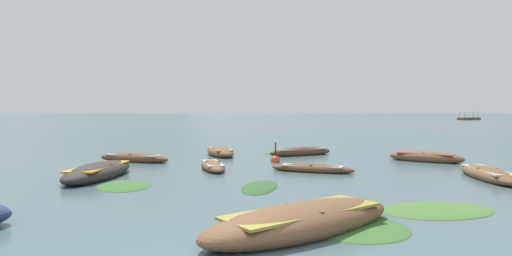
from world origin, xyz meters
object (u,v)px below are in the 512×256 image
rowboat_4 (312,169)px  rowboat_6 (213,166)px  ferry_0 (469,118)px  rowboat_9 (301,152)px  rowboat_0 (487,174)px  rowboat_7 (426,157)px  rowboat_2 (134,158)px  rowboat_3 (304,221)px  rowboat_5 (99,172)px  mooring_buoy (276,160)px  rowboat_8 (220,152)px

rowboat_4 → rowboat_6: size_ratio=1.02×
rowboat_4 → ferry_0: 127.12m
rowboat_4 → rowboat_9: size_ratio=0.85×
rowboat_0 → rowboat_7: (0.28, 4.99, 0.03)m
rowboat_2 → rowboat_3: (5.64, -11.58, 0.05)m
rowboat_0 → rowboat_5: size_ratio=0.88×
rowboat_5 → rowboat_9: bearing=40.4°
rowboat_3 → rowboat_9: bearing=80.4°
rowboat_3 → rowboat_6: size_ratio=1.44×
rowboat_0 → ferry_0: bearing=59.7°
rowboat_7 → mooring_buoy: 6.82m
rowboat_9 → ferry_0: 121.72m
rowboat_4 → rowboat_5: bearing=-173.5°
mooring_buoy → rowboat_5: bearing=-148.7°
rowboat_4 → rowboat_9: bearing=84.2°
rowboat_8 → rowboat_5: bearing=-119.3°
rowboat_8 → ferry_0: (72.67, 100.47, 0.27)m
mooring_buoy → rowboat_0: bearing=-37.9°
rowboat_0 → rowboat_9: bearing=121.2°
rowboat_5 → rowboat_8: rowboat_5 is taller
rowboat_3 → mooring_buoy: mooring_buoy is taller
rowboat_0 → rowboat_6: rowboat_0 is taller
ferry_0 → rowboat_2: bearing=-126.6°
rowboat_8 → rowboat_4: bearing=-60.3°
rowboat_3 → rowboat_7: size_ratio=1.41×
rowboat_2 → mooring_buoy: (6.35, -0.68, -0.05)m
rowboat_8 → mooring_buoy: mooring_buoy is taller
rowboat_7 → mooring_buoy: mooring_buoy is taller
rowboat_4 → mooring_buoy: bearing=108.5°
rowboat_5 → rowboat_6: (3.80, 1.85, -0.07)m
rowboat_3 → ferry_0: ferry_0 is taller
rowboat_0 → rowboat_7: rowboat_7 is taller
rowboat_9 → ferry_0: bearing=55.8°
rowboat_2 → rowboat_7: rowboat_7 is taller
rowboat_3 → mooring_buoy: size_ratio=4.48×
rowboat_5 → rowboat_9: (8.15, 6.94, -0.03)m
rowboat_3 → rowboat_8: size_ratio=1.27×
rowboat_6 → rowboat_7: rowboat_7 is taller
rowboat_3 → rowboat_7: (7.53, 10.80, -0.02)m
rowboat_0 → rowboat_4: bearing=159.9°
rowboat_3 → rowboat_5: size_ratio=1.00×
rowboat_5 → mooring_buoy: mooring_buoy is taller
rowboat_7 → rowboat_9: bearing=149.1°
rowboat_0 → rowboat_4: 5.87m
rowboat_7 → rowboat_8: rowboat_7 is taller
rowboat_2 → mooring_buoy: 6.38m
rowboat_4 → rowboat_5: 7.58m
rowboat_8 → mooring_buoy: size_ratio=3.53×
rowboat_9 → rowboat_0: bearing=-58.8°
rowboat_7 → rowboat_4: bearing=-152.8°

